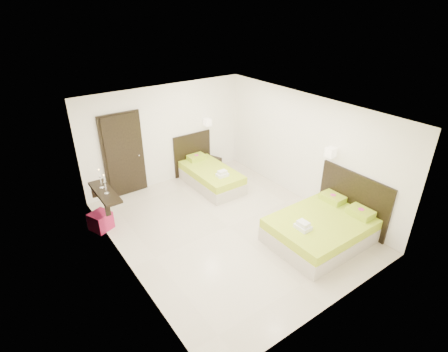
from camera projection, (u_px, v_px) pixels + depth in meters
floor at (228, 227)px, 7.67m from camera, size 5.50×5.50×0.00m
bed_single at (209, 175)px, 9.28m from camera, size 1.14×1.90×1.57m
bed_double at (323, 227)px, 7.15m from camera, size 2.01×1.71×1.66m
nightstand at (212, 165)px, 9.99m from camera, size 0.57×0.55×0.40m
ottoman at (101, 221)px, 7.52m from camera, size 0.51×0.51×0.39m
door at (124, 156)px, 8.52m from camera, size 1.02×0.15×2.14m
console_shelf at (104, 193)px, 7.37m from camera, size 0.35×1.20×0.78m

